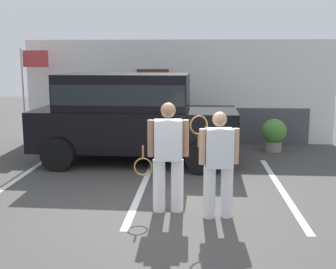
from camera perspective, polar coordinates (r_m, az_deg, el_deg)
ground_plane at (r=6.72m, az=-0.83°, el=-10.67°), size 40.00×40.00×0.00m
parking_stripe_0 at (r=8.88m, az=-20.25°, el=-6.09°), size 0.12×4.40×0.01m
parking_stripe_1 at (r=8.18m, az=-3.35°, el=-6.82°), size 0.12×4.40×0.01m
parking_stripe_2 at (r=8.28m, az=14.86°, el=-6.96°), size 0.12×4.40×0.01m
house_frontage at (r=12.21m, az=1.36°, el=5.35°), size 8.73×0.40×2.91m
parked_suv at (r=9.83m, az=-4.95°, el=2.85°), size 4.64×2.25×2.05m
tennis_player_man at (r=6.61m, az=-0.02°, el=-2.92°), size 0.90×0.30×1.73m
tennis_player_woman at (r=6.41m, az=6.78°, el=-3.82°), size 0.74×0.31×1.62m
potted_plant_by_porch at (r=11.38m, az=14.04°, el=0.15°), size 0.65×0.65×0.85m
flag_pole at (r=12.38m, az=-18.11°, el=7.22°), size 0.80×0.13×2.66m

